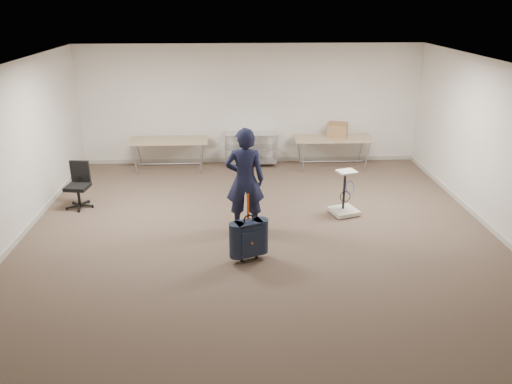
{
  "coord_description": "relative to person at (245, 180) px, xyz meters",
  "views": [
    {
      "loc": [
        -0.42,
        -7.18,
        3.77
      ],
      "look_at": [
        -0.07,
        0.3,
        0.84
      ],
      "focal_mm": 35.0,
      "sensor_mm": 36.0,
      "label": 1
    }
  ],
  "objects": [
    {
      "name": "ground",
      "position": [
        0.24,
        -0.69,
        -0.9
      ],
      "size": [
        9.0,
        9.0,
        0.0
      ],
      "primitive_type": "plane",
      "color": "#4B392D",
      "rests_on": "ground"
    },
    {
      "name": "room_shell",
      "position": [
        0.24,
        0.69,
        -0.85
      ],
      "size": [
        8.0,
        9.0,
        9.0
      ],
      "color": "beige",
      "rests_on": "ground"
    },
    {
      "name": "folding_table_left",
      "position": [
        -1.66,
        3.26,
        -0.23
      ],
      "size": [
        1.8,
        0.75,
        0.73
      ],
      "color": "#917559",
      "rests_on": "ground"
    },
    {
      "name": "folding_table_right",
      "position": [
        2.14,
        3.26,
        -0.23
      ],
      "size": [
        1.8,
        0.75,
        0.73
      ],
      "color": "#917559",
      "rests_on": "ground"
    },
    {
      "name": "wire_shelf",
      "position": [
        0.24,
        3.51,
        -0.46
      ],
      "size": [
        1.22,
        0.47,
        0.8
      ],
      "color": "silver",
      "rests_on": "ground"
    },
    {
      "name": "person",
      "position": [
        0.0,
        0.0,
        0.0
      ],
      "size": [
        0.67,
        0.44,
        1.81
      ],
      "primitive_type": "imported",
      "rotation": [
        0.0,
        0.0,
        3.13
      ],
      "color": "black",
      "rests_on": "ground"
    },
    {
      "name": "suitcase",
      "position": [
        0.02,
        -1.11,
        -0.53
      ],
      "size": [
        0.45,
        0.36,
        1.09
      ],
      "color": "black",
      "rests_on": "ground"
    },
    {
      "name": "office_chair",
      "position": [
        -3.14,
        1.14,
        -0.64
      ],
      "size": [
        0.53,
        0.53,
        0.88
      ],
      "color": "black",
      "rests_on": "ground"
    },
    {
      "name": "equipment_cart",
      "position": [
        1.86,
        0.55,
        -0.68
      ],
      "size": [
        0.58,
        0.58,
        0.85
      ],
      "color": "silver",
      "rests_on": "ground"
    },
    {
      "name": "cardboard_box",
      "position": [
        2.24,
        3.33,
        -0.01
      ],
      "size": [
        0.53,
        0.46,
        0.33
      ],
      "primitive_type": "cube",
      "rotation": [
        0.0,
        0.0,
        -0.35
      ],
      "color": "#896140",
      "rests_on": "folding_table_right"
    }
  ]
}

